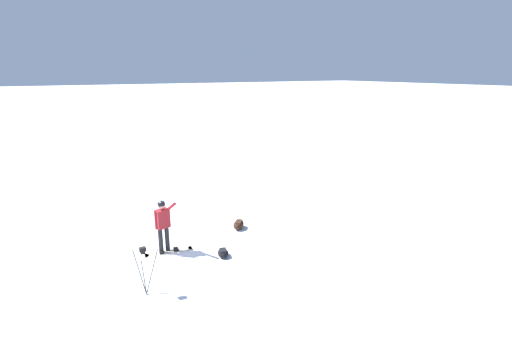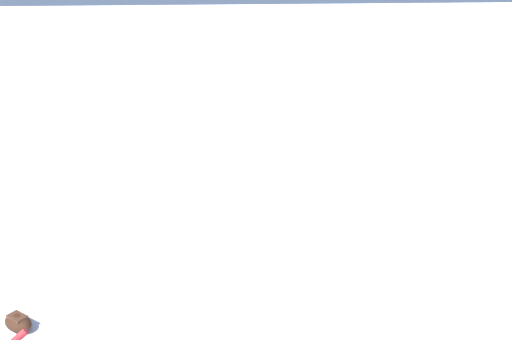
# 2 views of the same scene
# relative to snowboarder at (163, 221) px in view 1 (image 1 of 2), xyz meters

# --- Properties ---
(ground_plane) EXTENTS (300.00, 300.00, 0.00)m
(ground_plane) POSITION_rel_snowboarder_xyz_m (-0.57, -0.25, -1.04)
(ground_plane) COLOR white
(snowboarder) EXTENTS (0.65, 0.57, 1.73)m
(snowboarder) POSITION_rel_snowboarder_xyz_m (0.00, 0.00, 0.00)
(snowboarder) COLOR black
(snowboarder) RESTS_ON ground_plane
(snowboard) EXTENTS (0.48, 1.70, 0.10)m
(snowboard) POSITION_rel_snowboarder_xyz_m (0.07, 0.11, -1.02)
(snowboard) COLOR beige
(snowboard) RESTS_ON ground_plane
(gear_bag_large) EXTENTS (0.66, 0.65, 0.31)m
(gear_bag_large) POSITION_rel_snowboarder_xyz_m (-0.38, 2.80, -0.88)
(gear_bag_large) COLOR black
(gear_bag_large) RESTS_ON ground_plane
(camera_tripod) EXTENTS (0.72, 0.58, 1.31)m
(camera_tripod) POSITION_rel_snowboarder_xyz_m (1.96, -1.06, -0.10)
(camera_tripod) COLOR #262628
(camera_tripod) RESTS_ON ground_plane
(gear_bag_small) EXTENTS (0.55, 0.46, 0.23)m
(gear_bag_small) POSITION_rel_snowboarder_xyz_m (1.17, 1.45, -0.92)
(gear_bag_small) COLOR black
(gear_bag_small) RESTS_ON ground_plane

